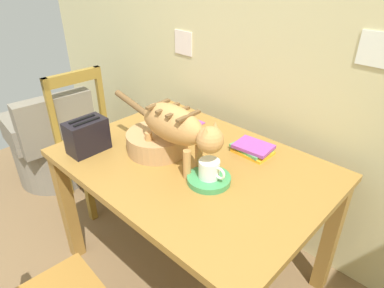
# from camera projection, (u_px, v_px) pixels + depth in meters

# --- Properties ---
(wall_rear) EXTENTS (4.54, 0.11, 2.50)m
(wall_rear) POSITION_uv_depth(u_px,v_px,m) (270.00, 38.00, 1.82)
(wall_rear) COLOR beige
(wall_rear) RESTS_ON ground_plane
(dining_table) EXTENTS (1.30, 0.93, 0.76)m
(dining_table) POSITION_uv_depth(u_px,v_px,m) (192.00, 176.00, 1.70)
(dining_table) COLOR olive
(dining_table) RESTS_ON ground_plane
(cat) EXTENTS (0.69, 0.16, 0.31)m
(cat) POSITION_uv_depth(u_px,v_px,m) (177.00, 127.00, 1.52)
(cat) COLOR tan
(cat) RESTS_ON dining_table
(saucer_bowl) EXTENTS (0.20, 0.20, 0.03)m
(saucer_bowl) POSITION_uv_depth(u_px,v_px,m) (209.00, 179.00, 1.50)
(saucer_bowl) COLOR #3E9354
(saucer_bowl) RESTS_ON dining_table
(coffee_mug) EXTENTS (0.14, 0.09, 0.08)m
(coffee_mug) POSITION_uv_depth(u_px,v_px,m) (210.00, 169.00, 1.47)
(coffee_mug) COLOR white
(coffee_mug) RESTS_ON saucer_bowl
(magazine) EXTENTS (0.30, 0.20, 0.01)m
(magazine) POSITION_uv_depth(u_px,v_px,m) (177.00, 121.00, 2.04)
(magazine) COLOR #8F4593
(magazine) RESTS_ON dining_table
(book_stack) EXTENTS (0.21, 0.16, 0.05)m
(book_stack) POSITION_uv_depth(u_px,v_px,m) (253.00, 148.00, 1.72)
(book_stack) COLOR #F8A824
(book_stack) RESTS_ON dining_table
(wicker_basket) EXTENTS (0.31, 0.31, 0.10)m
(wicker_basket) POSITION_uv_depth(u_px,v_px,m) (157.00, 141.00, 1.72)
(wicker_basket) COLOR tan
(wicker_basket) RESTS_ON dining_table
(toaster) EXTENTS (0.12, 0.20, 0.18)m
(toaster) POSITION_uv_depth(u_px,v_px,m) (87.00, 136.00, 1.70)
(toaster) COLOR black
(toaster) RESTS_ON dining_table
(wooden_chair_near) EXTENTS (0.44, 0.44, 0.94)m
(wooden_chair_near) POSITION_uv_depth(u_px,v_px,m) (92.00, 141.00, 2.44)
(wooden_chair_near) COLOR olive
(wooden_chair_near) RESTS_ON ground_plane
(wicker_armchair) EXTENTS (0.63, 0.64, 0.78)m
(wicker_armchair) POSITION_uv_depth(u_px,v_px,m) (55.00, 148.00, 2.72)
(wicker_armchair) COLOR slate
(wicker_armchair) RESTS_ON ground_plane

